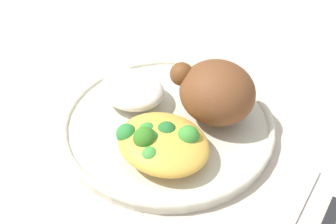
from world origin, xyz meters
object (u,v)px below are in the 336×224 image
roasted_chicken (216,92)px  fork (292,221)px  mac_cheese_with_broccoli (161,142)px  plate (168,123)px  rice_pile (133,89)px

roasted_chicken → fork: (-0.14, 0.07, -0.05)m
mac_cheese_with_broccoli → fork: bearing=-173.3°
plate → rice_pile: rice_pile is taller
fork → roasted_chicken: bearing=-26.5°
roasted_chicken → mac_cheese_with_broccoli: size_ratio=0.92×
fork → rice_pile: bearing=-7.9°
plate → fork: 0.19m
plate → rice_pile: (0.06, -0.00, 0.03)m
rice_pile → fork: rice_pile is taller
plate → mac_cheese_with_broccoli: bearing=120.9°
roasted_chicken → mac_cheese_with_broccoli: (0.01, 0.09, -0.02)m
plate → mac_cheese_with_broccoli: size_ratio=2.44×
mac_cheese_with_broccoli → fork: mac_cheese_with_broccoli is taller
plate → roasted_chicken: size_ratio=2.66×
roasted_chicken → fork: 0.17m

